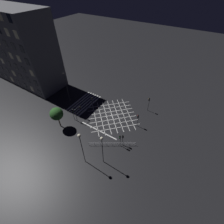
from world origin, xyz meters
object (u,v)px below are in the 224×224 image
traffic_light_se_cross (73,112)px  traffic_light_median_north (138,118)px  street_lamp_west (81,142)px  street_lamp_far (65,81)px  traffic_light_ne_cross (120,138)px  traffic_light_median_south (92,100)px  street_lamp_east (102,145)px  traffic_light_nw_cross (149,102)px  traffic_light_se_main (78,111)px  traffic_light_ne_main (123,138)px  street_tree_near (57,114)px

traffic_light_se_cross → traffic_light_median_north: size_ratio=0.99×
street_lamp_west → street_lamp_far: 21.48m
traffic_light_ne_cross → street_lamp_far: size_ratio=0.37×
traffic_light_se_cross → traffic_light_median_south: size_ratio=1.20×
traffic_light_ne_cross → street_lamp_east: street_lamp_east is taller
traffic_light_nw_cross → street_lamp_far: 23.65m
traffic_light_median_north → street_lamp_west: 16.08m
traffic_light_se_main → street_lamp_far: street_lamp_far is taller
traffic_light_nw_cross → traffic_light_ne_main: traffic_light_nw_cross is taller
street_lamp_west → street_lamp_far: (-13.21, -16.93, -0.04)m
traffic_light_ne_cross → traffic_light_nw_cross: bearing=-92.9°
traffic_light_se_cross → street_lamp_far: (-5.32, -6.83, 4.04)m
traffic_light_se_main → street_lamp_east: 14.70m
street_lamp_far → street_tree_near: (8.93, 5.26, -2.47)m
traffic_light_se_main → street_lamp_far: (-4.28, -7.65, 3.86)m
traffic_light_nw_cross → street_tree_near: (17.43, -16.51, 1.16)m
traffic_light_nw_cross → traffic_light_median_north: bearing=90.0°
traffic_light_nw_cross → street_lamp_east: street_lamp_east is taller
traffic_light_median_south → street_lamp_far: (1.51, -7.49, 4.50)m
traffic_light_se_cross → street_tree_near: street_tree_near is taller
traffic_light_ne_main → street_lamp_west: 10.07m
traffic_light_median_south → traffic_light_ne_main: 15.54m
street_lamp_west → traffic_light_median_north: bearing=161.9°
traffic_light_median_north → street_lamp_far: (1.57, -21.78, 4.03)m
traffic_light_se_main → street_tree_near: (4.65, -2.39, 1.39)m
street_lamp_far → traffic_light_ne_cross: bearing=74.2°
street_lamp_far → street_lamp_west: bearing=52.0°
traffic_light_se_main → traffic_light_ne_main: bearing=-94.6°
traffic_light_nw_cross → street_lamp_far: bearing=21.3°
traffic_light_nw_cross → traffic_light_ne_main: 13.90m
traffic_light_median_north → traffic_light_ne_main: (6.95, -0.36, -0.38)m
street_lamp_east → street_lamp_far: bearing=-119.1°
traffic_light_nw_cross → traffic_light_median_south: traffic_light_nw_cross is taller
traffic_light_ne_main → traffic_light_ne_cross: bearing=146.2°
traffic_light_median_north → traffic_light_se_main: bearing=22.5°
traffic_light_se_main → traffic_light_median_north: size_ratio=1.04×
traffic_light_se_main → traffic_light_median_north: 15.29m
street_lamp_east → street_lamp_far: (-11.25, -20.18, 0.60)m
traffic_light_se_cross → traffic_light_ne_main: size_ratio=1.15×
traffic_light_ne_cross → traffic_light_ne_main: (-0.58, 0.39, -0.19)m
traffic_light_ne_cross → street_lamp_west: (7.26, -4.10, 4.26)m
street_tree_near → traffic_light_ne_cross: bearing=100.7°
traffic_light_se_main → traffic_light_ne_cross: size_ratio=1.11×
traffic_light_nw_cross → street_lamp_west: bearing=77.4°
traffic_light_median_north → traffic_light_ne_main: 6.97m
traffic_light_ne_main → traffic_light_se_cross: bearing=89.8°
traffic_light_median_south → street_lamp_west: size_ratio=0.36×
traffic_light_se_main → traffic_light_se_cross: traffic_light_se_main is taller
street_lamp_east → street_lamp_west: size_ratio=0.92×
street_lamp_east → street_tree_near: 15.21m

